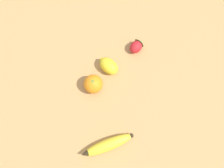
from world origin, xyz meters
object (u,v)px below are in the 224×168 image
at_px(orange, 93,84).
at_px(lemon, 109,66).
at_px(strawberry, 137,46).
at_px(banana, 107,145).

xyz_separation_m(orange, lemon, (-0.06, -0.07, -0.01)).
distance_m(strawberry, lemon, 0.13).
relative_size(banana, orange, 2.73).
bearing_deg(lemon, orange, 45.20).
distance_m(banana, strawberry, 0.38).
relative_size(orange, strawberry, 0.97).
distance_m(banana, orange, 0.22).
height_order(orange, strawberry, orange).
bearing_deg(orange, lemon, -134.80).
xyz_separation_m(banana, lemon, (-0.04, -0.28, 0.01)).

